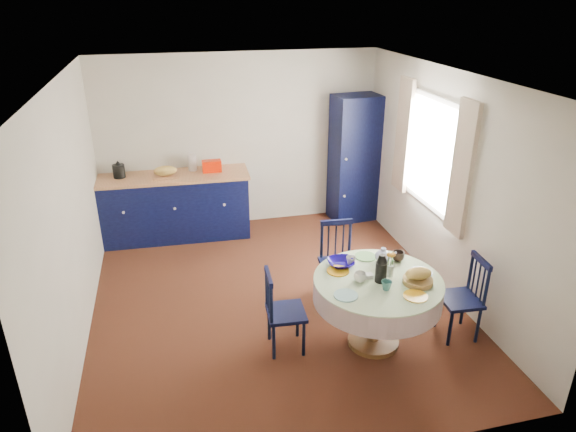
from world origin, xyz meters
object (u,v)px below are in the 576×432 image
Objects in this scene: chair_left at (282,311)px; chair_far at (338,261)px; pantry_cabinet at (354,159)px; mug_b at (386,285)px; dining_table at (378,290)px; mug_a at (360,277)px; kitchen_counter at (175,205)px; cobalt_bowl at (341,263)px; mug_d at (351,261)px; chair_right at (463,297)px; mug_c at (398,256)px.

chair_left is 0.94× the size of chair_far.
mug_b is at bearing -110.77° from pantry_cabinet.
dining_table is 0.93m from chair_far.
kitchen_counter is at bearing 118.69° from mug_a.
mug_a is 0.45× the size of cobalt_bowl.
kitchen_counter is at bearing 121.94° from mug_d.
kitchen_counter is 21.30× the size of mug_b.
mug_a is (-0.19, 0.00, 0.17)m from dining_table.
chair_far is at bearing -130.66° from chair_right.
chair_left is at bearing -92.83° from chair_right.
kitchen_counter is at bearing 120.35° from cobalt_bowl.
chair_far is 9.21× the size of mug_b.
chair_far is (0.82, 0.76, 0.03)m from chair_left.
mug_c is 0.60m from cobalt_bowl.
mug_a is at bearing -76.65° from cobalt_bowl.
kitchen_counter is at bearing -134.25° from chair_right.
mug_d reaches higher than cobalt_bowl.
pantry_cabinet is at bearing 69.04° from chair_far.
mug_a is at bearing 178.76° from dining_table.
chair_far is (-0.94, -2.09, -0.48)m from pantry_cabinet.
chair_left reaches higher than cobalt_bowl.
chair_far reaches higher than mug_b.
chair_left is 3.23× the size of cobalt_bowl.
mug_d is at bearing -116.47° from pantry_cabinet.
kitchen_counter is 1.71× the size of dining_table.
mug_a is (-1.04, -2.99, -0.16)m from pantry_cabinet.
cobalt_bowl is at bearing -118.42° from pantry_cabinet.
chair_far is 0.68m from mug_d.
mug_d is at bearing 176.93° from mug_c.
chair_right is (2.71, -3.02, -0.04)m from kitchen_counter.
chair_left is at bearing 159.32° from mug_b.
chair_left reaches higher than mug_c.
chair_right reaches higher than chair_left.
kitchen_counter is 4.06m from chair_right.
chair_left is at bearing -164.46° from cobalt_bowl.
chair_right is 0.99m from mug_b.
chair_far is 0.81m from mug_c.
pantry_cabinet reaches higher than mug_d.
dining_table is at bearing 86.65° from mug_b.
mug_c is at bearing -117.90° from chair_right.
mug_b is 0.54m from mug_d.
chair_far reaches higher than chair_right.
kitchen_counter reaches higher than chair_left.
dining_table reaches higher than chair_far.
mug_c is 0.48× the size of cobalt_bowl.
cobalt_bowl is at bearing -104.53° from chair_right.
mug_a is 1.21× the size of mug_d.
cobalt_bowl is (-1.12, -2.67, -0.17)m from pantry_cabinet.
chair_far is at bearing 93.92° from mug_b.
mug_a reaches higher than mug_b.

